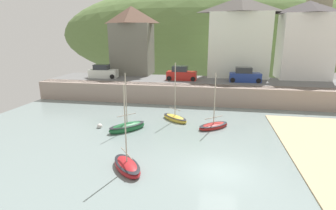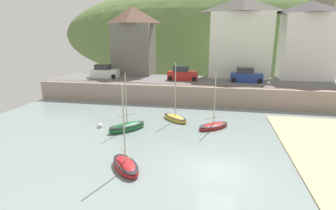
% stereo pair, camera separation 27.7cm
% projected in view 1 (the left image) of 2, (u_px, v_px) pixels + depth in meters
% --- Properties ---
extents(quay_seawall, '(48.00, 9.40, 2.40)m').
position_uv_depth(quay_seawall, '(219.00, 93.00, 33.27)').
color(quay_seawall, gray).
rests_on(quay_seawall, ground).
extents(hillside_backdrop, '(80.00, 44.00, 24.35)m').
position_uv_depth(hillside_backdrop, '(214.00, 35.00, 67.50)').
color(hillside_backdrop, '#5B793F').
rests_on(hillside_backdrop, ground).
extents(waterfront_building_left, '(6.36, 4.98, 10.41)m').
position_uv_depth(waterfront_building_left, '(132.00, 40.00, 41.29)').
color(waterfront_building_left, '#6A695C').
rests_on(waterfront_building_left, ground).
extents(waterfront_building_centre, '(8.96, 4.44, 11.37)m').
position_uv_depth(waterfront_building_centre, '(239.00, 37.00, 38.40)').
color(waterfront_building_centre, white).
rests_on(waterfront_building_centre, ground).
extents(waterfront_building_right, '(7.10, 5.20, 10.63)m').
position_uv_depth(waterfront_building_right, '(305.00, 40.00, 36.94)').
color(waterfront_building_right, silver).
rests_on(waterfront_building_right, ground).
extents(church_with_spire, '(3.00, 3.00, 16.61)m').
position_uv_depth(church_with_spire, '(317.00, 18.00, 39.53)').
color(church_with_spire, gray).
rests_on(church_with_spire, ground).
extents(rowboat_small_beached, '(3.25, 3.00, 6.05)m').
position_uv_depth(rowboat_small_beached, '(175.00, 118.00, 26.94)').
color(rowboat_small_beached, gold).
rests_on(rowboat_small_beached, ground).
extents(motorboat_with_cabin, '(3.31, 3.13, 5.32)m').
position_uv_depth(motorboat_with_cabin, '(213.00, 126.00, 24.73)').
color(motorboat_with_cabin, maroon).
rests_on(motorboat_with_cabin, ground).
extents(sailboat_tall_mast, '(3.41, 3.59, 5.50)m').
position_uv_depth(sailboat_tall_mast, '(127.00, 127.00, 24.13)').
color(sailboat_tall_mast, '#1C5D31').
rests_on(sailboat_tall_mast, ground).
extents(sailboat_blue_trim, '(3.06, 3.34, 5.79)m').
position_uv_depth(sailboat_blue_trim, '(127.00, 166.00, 17.06)').
color(sailboat_blue_trim, '#A31C21').
rests_on(sailboat_blue_trim, ground).
extents(parked_car_near_slipway, '(4.20, 1.96, 1.95)m').
position_uv_depth(parked_car_near_slipway, '(103.00, 72.00, 38.71)').
color(parked_car_near_slipway, silver).
rests_on(parked_car_near_slipway, ground).
extents(parked_car_by_wall, '(4.14, 1.82, 1.95)m').
position_uv_depth(parked_car_by_wall, '(181.00, 74.00, 36.73)').
color(parked_car_by_wall, '#AC201B').
rests_on(parked_car_by_wall, ground).
extents(parked_car_end_of_row, '(4.10, 1.82, 1.95)m').
position_uv_depth(parked_car_end_of_row, '(245.00, 76.00, 35.26)').
color(parked_car_end_of_row, navy).
rests_on(parked_car_end_of_row, ground).
extents(mooring_buoy, '(0.50, 0.50, 0.50)m').
position_uv_depth(mooring_buoy, '(100.00, 126.00, 24.85)').
color(mooring_buoy, silver).
rests_on(mooring_buoy, ground).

